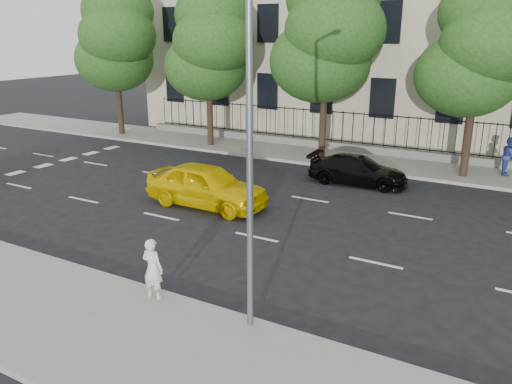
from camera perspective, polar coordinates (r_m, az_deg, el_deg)
ground at (r=14.59m, az=-4.77°, el=-8.50°), size 120.00×120.00×0.00m
near_sidewalk at (r=11.89m, az=-15.88°, el=-15.34°), size 60.00×4.00×0.15m
far_sidewalk at (r=26.67m, az=12.10°, el=3.50°), size 60.00×4.00×0.15m
lane_markings at (r=18.40m, az=3.44°, el=-2.78°), size 49.60×4.62×0.01m
crosswalk at (r=27.13m, az=-24.45°, el=2.37°), size 0.50×12.10×0.01m
iron_fence at (r=28.14m, az=13.21°, el=5.35°), size 30.00×0.50×2.20m
street_light at (r=10.37m, az=0.74°, el=10.63°), size 0.25×3.32×8.05m
tree_a at (r=33.62m, az=-15.65°, el=16.53°), size 5.71×5.31×9.39m
tree_b at (r=29.20m, az=-5.26°, el=16.45°), size 5.53×5.12×8.97m
tree_c at (r=25.94m, az=8.26°, el=17.46°), size 5.89×5.50×9.80m
tree_d at (r=24.32m, az=24.31°, el=14.79°), size 5.34×4.94×8.84m
yellow_taxi at (r=19.32m, az=-5.69°, el=0.76°), size 4.92×2.04×1.66m
black_sedan at (r=22.63m, az=11.56°, el=2.48°), size 4.45×1.95×1.27m
woman_near at (r=12.59m, az=-11.72°, el=-8.56°), size 0.58×0.39×1.57m
pedestrian_far at (r=25.82m, az=26.98°, el=3.68°), size 0.73×0.91×1.77m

